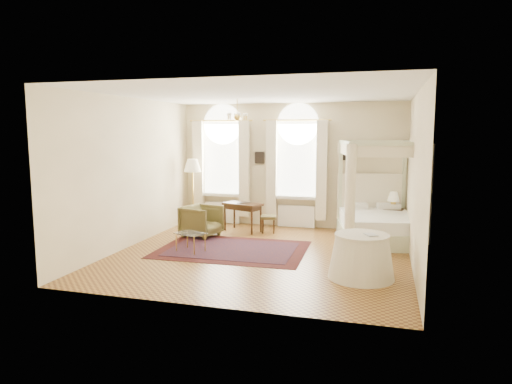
# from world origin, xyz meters

# --- Properties ---
(ground) EXTENTS (6.00, 6.00, 0.00)m
(ground) POSITION_xyz_m (0.00, 0.00, 0.00)
(ground) COLOR olive
(ground) RESTS_ON ground
(room_walls) EXTENTS (6.00, 6.00, 6.00)m
(room_walls) POSITION_xyz_m (0.00, 0.00, 1.98)
(room_walls) COLOR #FAE8BE
(room_walls) RESTS_ON ground
(window_left) EXTENTS (1.62, 0.27, 3.29)m
(window_left) POSITION_xyz_m (-1.90, 2.87, 1.49)
(window_left) COLOR silver
(window_left) RESTS_ON room_walls
(window_right) EXTENTS (1.62, 0.27, 3.29)m
(window_right) POSITION_xyz_m (0.20, 2.87, 1.49)
(window_right) COLOR silver
(window_right) RESTS_ON room_walls
(chandelier) EXTENTS (0.51, 0.45, 0.50)m
(chandelier) POSITION_xyz_m (-0.90, 1.20, 2.91)
(chandelier) COLOR gold
(chandelier) RESTS_ON room_walls
(wall_pictures) EXTENTS (2.54, 0.03, 0.39)m
(wall_pictures) POSITION_xyz_m (0.09, 2.97, 1.89)
(wall_pictures) COLOR black
(wall_pictures) RESTS_ON room_walls
(canopy_bed) EXTENTS (2.15, 2.46, 2.34)m
(canopy_bed) POSITION_xyz_m (2.34, 1.84, 0.53)
(canopy_bed) COLOR beige
(canopy_bed) RESTS_ON ground
(nightstand) EXTENTS (0.52, 0.48, 0.65)m
(nightstand) POSITION_xyz_m (2.70, 2.70, 0.32)
(nightstand) COLOR #34200E
(nightstand) RESTS_ON ground
(nightstand_lamp) EXTENTS (0.29, 0.29, 0.43)m
(nightstand_lamp) POSITION_xyz_m (2.68, 2.68, 0.93)
(nightstand_lamp) COLOR gold
(nightstand_lamp) RESTS_ON nightstand
(writing_desk) EXTENTS (1.09, 0.81, 0.73)m
(writing_desk) POSITION_xyz_m (-1.04, 2.04, 0.63)
(writing_desk) COLOR #34200E
(writing_desk) RESTS_ON ground
(laptop) EXTENTS (0.41, 0.32, 0.03)m
(laptop) POSITION_xyz_m (-1.01, 2.04, 0.75)
(laptop) COLOR black
(laptop) RESTS_ON writing_desk
(stool) EXTENTS (0.45, 0.45, 0.43)m
(stool) POSITION_xyz_m (-0.36, 2.06, 0.36)
(stool) COLOR #463D1E
(stool) RESTS_ON ground
(armchair) EXTENTS (0.99, 0.97, 0.76)m
(armchair) POSITION_xyz_m (-1.84, 1.20, 0.38)
(armchair) COLOR #4B4320
(armchair) RESTS_ON ground
(coffee_table) EXTENTS (0.71, 0.60, 0.41)m
(coffee_table) POSITION_xyz_m (-1.50, -0.21, 0.37)
(coffee_table) COLOR silver
(coffee_table) RESTS_ON ground
(floor_lamp) EXTENTS (0.47, 0.47, 1.82)m
(floor_lamp) POSITION_xyz_m (-2.54, 2.33, 1.55)
(floor_lamp) COLOR gold
(floor_lamp) RESTS_ON ground
(oriental_rug) EXTENTS (3.24, 2.37, 0.01)m
(oriental_rug) POSITION_xyz_m (-0.69, 0.19, 0.01)
(oriental_rug) COLOR #431210
(oriental_rug) RESTS_ON ground
(side_table) EXTENTS (1.15, 1.15, 0.79)m
(side_table) POSITION_xyz_m (2.10, -1.03, 0.39)
(side_table) COLOR silver
(side_table) RESTS_ON ground
(book) EXTENTS (0.27, 0.29, 0.02)m
(book) POSITION_xyz_m (2.17, -1.12, 0.80)
(book) COLOR black
(book) RESTS_ON side_table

